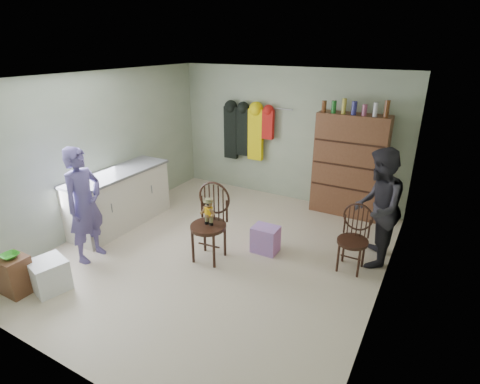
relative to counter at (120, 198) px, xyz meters
The scene contains 13 objects.
ground_plane 2.01m from the counter, ahead, with size 5.00×5.00×0.00m, color beige.
room_walls 2.30m from the counter, 15.25° to the left, with size 5.00×5.00×5.00m.
counter is the anchor object (origin of this frame).
stool 2.05m from the counter, 82.48° to the right, with size 0.35×0.30×0.49m, color brown.
bowl 2.03m from the counter, 82.48° to the right, with size 0.20×0.20×0.05m, color green.
plastic_tub 1.87m from the counter, 72.44° to the right, with size 0.42×0.40×0.40m, color white.
chair_front 1.93m from the counter, ahead, with size 0.54×0.54×1.12m.
chair_far 3.79m from the counter, ahead, with size 0.41×0.41×0.92m.
striped_bag 2.57m from the counter, ahead, with size 0.38×0.29×0.40m, color pink.
person_left 1.13m from the counter, 67.48° to the right, with size 0.60×0.39×1.65m, color #594D8E.
person_right 4.06m from the counter, 12.31° to the left, with size 0.81×0.63×1.66m, color #2D2B33.
dresser 3.96m from the counter, 35.69° to the left, with size 1.20×0.39×2.07m.
coat_rack 2.74m from the counter, 64.76° to the left, with size 1.42×0.12×1.09m.
Camera 1 is at (2.63, -4.04, 2.92)m, focal length 28.00 mm.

